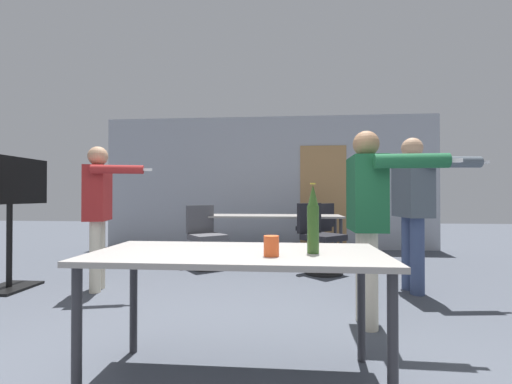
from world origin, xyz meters
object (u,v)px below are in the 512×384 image
person_right_polo (368,209)px  office_chair_far_right (319,240)px  tv_screen (9,206)px  person_near_casual (414,200)px  beer_bottle (313,220)px  office_chair_far_left (205,239)px  person_left_plaid (99,203)px  drink_cup (271,246)px  office_chair_mid_tucked (317,231)px

person_right_polo → office_chair_far_right: person_right_polo is taller
tv_screen → person_near_casual: 4.54m
person_near_casual → beer_bottle: bearing=-38.5°
office_chair_far_left → beer_bottle: (1.32, -3.10, 0.50)m
person_near_casual → person_left_plaid: person_near_casual is taller
tv_screen → person_near_casual: (4.53, 0.27, 0.07)m
office_chair_far_left → office_chair_far_right: bearing=133.8°
person_near_casual → office_chair_far_right: bearing=-139.0°
beer_bottle → drink_cup: beer_bottle is taller
office_chair_far_left → drink_cup: size_ratio=8.54×
office_chair_far_right → person_right_polo: bearing=53.4°
office_chair_far_right → office_chair_mid_tucked: bearing=-136.9°
person_left_plaid → office_chair_far_right: size_ratio=1.69×
drink_cup → tv_screen: bearing=148.7°
office_chair_mid_tucked → drink_cup: size_ratio=8.64×
person_left_plaid → drink_cup: (2.00, -1.89, -0.18)m
office_chair_mid_tucked → tv_screen: bearing=170.0°
person_right_polo → office_chair_far_right: size_ratio=1.67×
person_near_casual → office_chair_mid_tucked: (-0.84, 2.29, -0.58)m
person_left_plaid → drink_cup: bearing=33.2°
person_left_plaid → office_chair_mid_tucked: size_ratio=1.74×
office_chair_far_left → drink_cup: 3.41m
person_right_polo → beer_bottle: size_ratio=4.13×
person_right_polo → person_left_plaid: bearing=-104.7°
person_left_plaid → office_chair_far_left: person_left_plaid is taller
office_chair_far_left → drink_cup: bearing=70.2°
beer_bottle → office_chair_far_left: bearing=113.2°
person_right_polo → office_chair_mid_tucked: 3.36m
tv_screen → person_right_polo: size_ratio=0.95×
tv_screen → person_left_plaid: 1.04m
office_chair_far_right → person_near_casual: bearing=94.4°
office_chair_mid_tucked → drink_cup: office_chair_mid_tucked is taller
person_left_plaid → office_chair_far_right: bearing=99.9°
person_right_polo → office_chair_mid_tucked: person_right_polo is taller
drink_cup → office_chair_far_left: bearing=108.9°
tv_screen → office_chair_far_left: tv_screen is taller
person_left_plaid → beer_bottle: (2.23, -1.78, -0.05)m
person_right_polo → office_chair_mid_tucked: bearing=-176.8°
office_chair_mid_tucked → office_chair_far_right: size_ratio=0.97×
drink_cup → person_right_polo: bearing=55.4°
person_right_polo → drink_cup: (-0.76, -1.09, -0.15)m
office_chair_far_right → office_chair_far_left: (-1.65, 0.22, -0.03)m
office_chair_far_left → drink_cup: office_chair_far_left is taller
tv_screen → office_chair_mid_tucked: tv_screen is taller
person_left_plaid → office_chair_far_left: 1.69m
person_right_polo → office_chair_far_right: bearing=-172.4°
tv_screen → beer_bottle: 3.70m
person_left_plaid → office_chair_far_right: person_left_plaid is taller
person_left_plaid → drink_cup: size_ratio=15.09×
office_chair_mid_tucked → office_chair_far_left: office_chair_mid_tucked is taller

